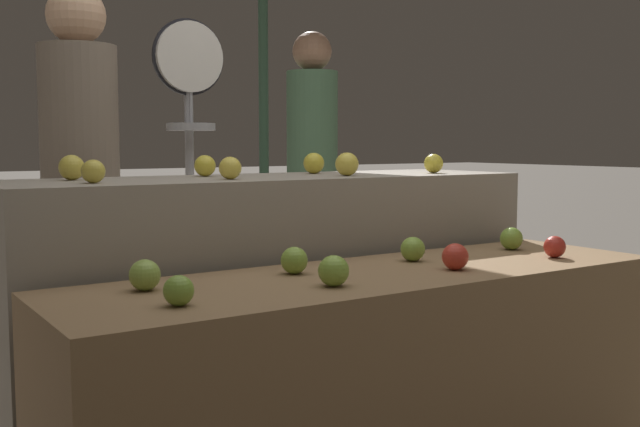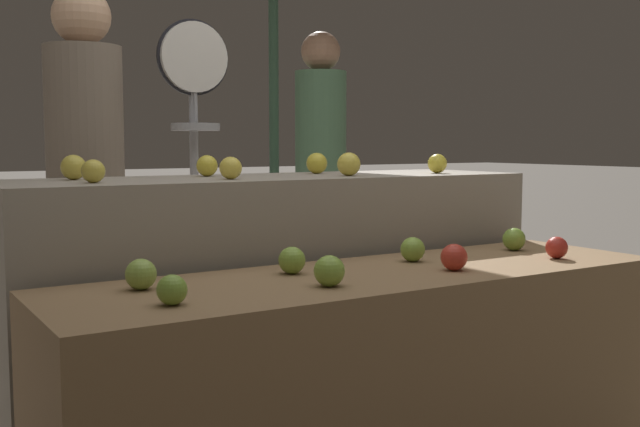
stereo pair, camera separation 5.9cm
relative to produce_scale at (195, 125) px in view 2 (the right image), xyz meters
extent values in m
cylinder|color=#33513D|center=(1.39, 1.87, 0.14)|extent=(0.07, 0.07, 2.69)
cube|color=olive|center=(0.08, -1.16, -0.83)|extent=(1.92, 0.55, 0.75)
cube|color=gray|center=(0.08, -0.56, -0.70)|extent=(1.92, 0.55, 1.01)
sphere|color=#7AA338|center=(-0.59, -1.27, -0.42)|extent=(0.07, 0.07, 0.07)
sphere|color=#84AD3D|center=(-0.15, -1.27, -0.41)|extent=(0.08, 0.08, 0.08)
sphere|color=red|center=(0.30, -1.25, -0.41)|extent=(0.08, 0.08, 0.08)
sphere|color=#B72D23|center=(0.74, -1.26, -0.42)|extent=(0.07, 0.07, 0.07)
sphere|color=#8EB247|center=(-0.59, -1.05, -0.41)|extent=(0.08, 0.08, 0.08)
sphere|color=#84AD3D|center=(-0.14, -1.05, -0.41)|extent=(0.08, 0.08, 0.08)
sphere|color=#84AD3D|center=(0.30, -1.06, -0.41)|extent=(0.08, 0.08, 0.08)
sphere|color=#7AA338|center=(0.76, -1.05, -0.41)|extent=(0.08, 0.08, 0.08)
sphere|color=gold|center=(-0.60, -0.67, -0.16)|extent=(0.07, 0.07, 0.07)
sphere|color=yellow|center=(-0.16, -0.67, -0.16)|extent=(0.07, 0.07, 0.07)
sphere|color=yellow|center=(0.31, -0.67, -0.15)|extent=(0.09, 0.09, 0.09)
sphere|color=gold|center=(0.75, -0.65, -0.15)|extent=(0.08, 0.08, 0.08)
sphere|color=gold|center=(-0.60, -0.45, -0.15)|extent=(0.08, 0.08, 0.08)
sphere|color=gold|center=(-0.14, -0.44, -0.15)|extent=(0.08, 0.08, 0.08)
sphere|color=gold|center=(0.31, -0.45, -0.15)|extent=(0.08, 0.08, 0.08)
cylinder|color=#99999E|center=(0.00, 0.01, -0.45)|extent=(0.04, 0.04, 1.51)
cylinder|color=black|center=(0.00, 0.01, 0.28)|extent=(0.31, 0.01, 0.31)
cylinder|color=silver|center=(0.00, -0.01, 0.28)|extent=(0.29, 0.02, 0.29)
cylinder|color=#99999E|center=(0.00, -0.01, 0.06)|extent=(0.01, 0.01, 0.14)
cylinder|color=#99999E|center=(0.00, -0.01, -0.01)|extent=(0.20, 0.20, 0.03)
cube|color=#2D2D38|center=(-0.42, 0.12, -0.80)|extent=(0.25, 0.17, 0.81)
cylinder|color=#756656|center=(-0.42, 0.12, -0.04)|extent=(0.35, 0.35, 0.70)
sphere|color=tan|center=(-0.42, 0.12, 0.42)|extent=(0.23, 0.23, 0.23)
cube|color=#2D2D38|center=(1.20, 0.94, -0.79)|extent=(0.27, 0.21, 0.83)
cylinder|color=#476B4C|center=(1.20, 0.94, -0.01)|extent=(0.40, 0.40, 0.73)
sphere|color=#936B51|center=(1.20, 0.94, 0.47)|extent=(0.24, 0.24, 0.24)
cube|color=brown|center=(1.44, -0.75, -0.99)|extent=(0.43, 0.43, 0.43)
camera|label=1|loc=(-1.26, -2.88, -0.07)|focal=42.00mm
camera|label=2|loc=(-1.21, -2.91, -0.07)|focal=42.00mm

